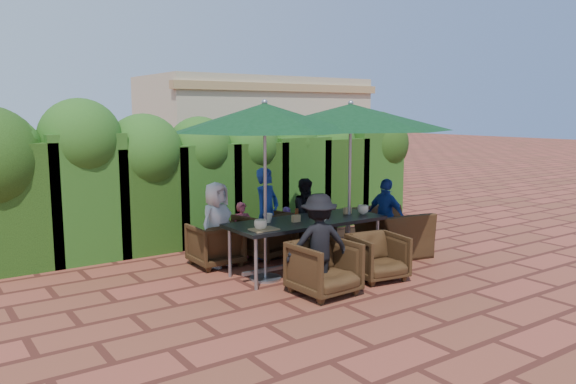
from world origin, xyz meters
TOP-DOWN VIEW (x-y plane):
  - ground at (0.00, 0.00)m, footprint 80.00×80.00m
  - dining_table at (-0.05, -0.23)m, footprint 2.34×0.90m
  - umbrella_left at (-0.77, -0.25)m, footprint 2.49×2.49m
  - umbrella_right at (0.74, -0.24)m, footprint 2.97×2.97m
  - chair_far_left at (-1.01, 0.77)m, footprint 0.70×0.65m
  - chair_far_mid at (-0.13, 0.77)m, footprint 0.93×0.90m
  - chair_far_right at (0.70, 0.79)m, footprint 0.93×0.90m
  - chair_near_left at (-0.51, -1.22)m, footprint 0.77×0.72m
  - chair_near_right at (0.50, -1.13)m, footprint 0.76×0.73m
  - chair_end_right at (1.66, -0.23)m, footprint 0.92×1.22m
  - adult_far_left at (-1.00, 0.74)m, footprint 0.72×0.57m
  - adult_far_mid at (-0.12, 0.73)m, footprint 0.64×0.59m
  - adult_far_right at (0.72, 0.80)m, footprint 0.61×0.41m
  - adult_near_left at (-0.51, -1.10)m, footprint 0.90×0.64m
  - adult_end_right at (1.62, -0.15)m, footprint 0.46×0.76m
  - child_left at (-0.45, 0.92)m, footprint 0.38×0.34m
  - child_right at (0.31, 0.76)m, footprint 0.33×0.29m
  - pedestrian_a at (1.46, 4.34)m, footprint 1.70×1.38m
  - pedestrian_b at (2.36, 4.46)m, footprint 0.78×0.54m
  - pedestrian_c at (3.24, 4.38)m, footprint 1.31×1.07m
  - cup_a at (-0.96, -0.43)m, footprint 0.17×0.17m
  - cup_b at (-0.61, -0.08)m, footprint 0.14×0.14m
  - cup_c at (0.00, -0.49)m, footprint 0.17×0.17m
  - cup_d at (0.44, -0.11)m, footprint 0.14×0.14m
  - cup_e at (0.94, -0.34)m, footprint 0.17×0.17m
  - ketchup_bottle at (-0.18, -0.16)m, footprint 0.04×0.04m
  - sauce_bottle at (-0.18, -0.17)m, footprint 0.04×0.04m
  - serving_tray at (-0.93, -0.46)m, footprint 0.35×0.25m
  - number_block_left at (-0.26, -0.27)m, footprint 0.12×0.06m
  - number_block_right at (0.74, -0.21)m, footprint 0.12×0.06m
  - hedge_wall at (-0.32, 2.32)m, footprint 9.10×1.60m
  - building at (3.50, 6.99)m, footprint 6.20×3.08m

SIDE VIEW (x-z plane):
  - ground at x=0.00m, z-range 0.00..0.00m
  - chair_near_right at x=0.50m, z-range 0.00..0.69m
  - chair_far_left at x=-1.01m, z-range 0.00..0.71m
  - chair_near_left at x=-0.51m, z-range 0.00..0.76m
  - chair_far_right at x=0.70m, z-range 0.00..0.76m
  - child_right at x=0.31m, z-range 0.00..0.76m
  - chair_far_mid at x=-0.13m, z-range 0.00..0.79m
  - child_left at x=-0.45m, z-range 0.00..0.89m
  - chair_end_right at x=1.66m, z-range 0.00..0.96m
  - adult_far_right at x=0.72m, z-range 0.00..1.20m
  - adult_end_right at x=1.62m, z-range 0.00..1.22m
  - adult_far_left at x=-1.00m, z-range 0.00..1.27m
  - adult_near_left at x=-0.51m, z-range 0.00..1.28m
  - dining_table at x=-0.05m, z-range 0.30..1.05m
  - adult_far_mid at x=-0.12m, z-range 0.00..1.42m
  - serving_tray at x=-0.93m, z-range 0.75..0.77m
  - pedestrian_b at x=2.36m, z-range 0.00..1.53m
  - number_block_left at x=-0.26m, z-range 0.75..0.85m
  - number_block_right at x=0.74m, z-range 0.75..0.85m
  - cup_b at x=-0.61m, z-range 0.75..0.88m
  - cup_d at x=0.44m, z-range 0.75..0.88m
  - cup_e at x=0.94m, z-range 0.75..0.88m
  - cup_c at x=0.00m, z-range 0.75..0.88m
  - cup_a at x=-0.96m, z-range 0.75..0.89m
  - ketchup_bottle at x=-0.18m, z-range 0.75..0.92m
  - sauce_bottle at x=-0.18m, z-range 0.75..0.92m
  - pedestrian_a at x=1.46m, z-range 0.00..1.76m
  - pedestrian_c at x=3.24m, z-range 0.00..1.86m
  - hedge_wall at x=-0.32m, z-range 0.05..2.55m
  - building at x=3.50m, z-range 0.01..3.21m
  - umbrella_left at x=-0.77m, z-range 0.98..3.44m
  - umbrella_right at x=0.74m, z-range 0.98..3.44m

